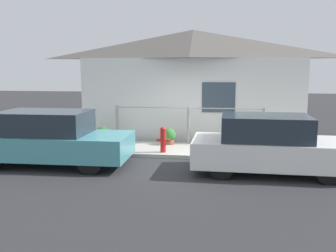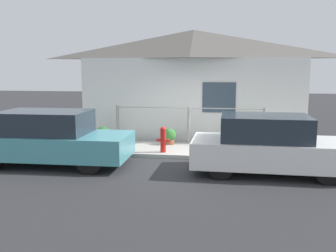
{
  "view_description": "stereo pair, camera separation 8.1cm",
  "coord_description": "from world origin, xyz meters",
  "px_view_note": "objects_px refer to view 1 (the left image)",
  "views": [
    {
      "loc": [
        1.04,
        -10.31,
        2.55
      ],
      "look_at": [
        -0.47,
        0.3,
        0.9
      ],
      "focal_mm": 40.0,
      "sensor_mm": 36.0,
      "label": 1
    },
    {
      "loc": [
        1.12,
        -10.3,
        2.55
      ],
      "look_at": [
        -0.47,
        0.3,
        0.9
      ],
      "focal_mm": 40.0,
      "sensor_mm": 36.0,
      "label": 2
    }
  ],
  "objects_px": {
    "potted_plant_by_fence": "(102,135)",
    "car_left": "(50,138)",
    "car_right": "(269,145)",
    "potted_plant_corner": "(242,134)",
    "fire_hydrant": "(163,139)",
    "potted_plant_near_hydrant": "(169,136)"
  },
  "relations": [
    {
      "from": "car_right",
      "to": "fire_hydrant",
      "type": "height_order",
      "value": "car_right"
    },
    {
      "from": "car_right",
      "to": "potted_plant_near_hydrant",
      "type": "height_order",
      "value": "car_right"
    },
    {
      "from": "potted_plant_by_fence",
      "to": "potted_plant_corner",
      "type": "distance_m",
      "value": 4.47
    },
    {
      "from": "car_right",
      "to": "potted_plant_by_fence",
      "type": "relative_size",
      "value": 6.49
    },
    {
      "from": "fire_hydrant",
      "to": "potted_plant_corner",
      "type": "bearing_deg",
      "value": 25.83
    },
    {
      "from": "car_right",
      "to": "fire_hydrant",
      "type": "relative_size",
      "value": 5.01
    },
    {
      "from": "car_left",
      "to": "potted_plant_near_hydrant",
      "type": "bearing_deg",
      "value": 42.03
    },
    {
      "from": "car_left",
      "to": "fire_hydrant",
      "type": "height_order",
      "value": "car_left"
    },
    {
      "from": "car_left",
      "to": "potted_plant_corner",
      "type": "distance_m",
      "value": 5.79
    },
    {
      "from": "car_right",
      "to": "potted_plant_near_hydrant",
      "type": "bearing_deg",
      "value": 138.09
    },
    {
      "from": "fire_hydrant",
      "to": "potted_plant_near_hydrant",
      "type": "distance_m",
      "value": 1.19
    },
    {
      "from": "fire_hydrant",
      "to": "potted_plant_by_fence",
      "type": "height_order",
      "value": "fire_hydrant"
    },
    {
      "from": "car_left",
      "to": "potted_plant_near_hydrant",
      "type": "height_order",
      "value": "car_left"
    },
    {
      "from": "car_right",
      "to": "potted_plant_corner",
      "type": "bearing_deg",
      "value": 101.94
    },
    {
      "from": "potted_plant_near_hydrant",
      "to": "potted_plant_corner",
      "type": "distance_m",
      "value": 2.33
    },
    {
      "from": "fire_hydrant",
      "to": "potted_plant_corner",
      "type": "height_order",
      "value": "fire_hydrant"
    },
    {
      "from": "potted_plant_near_hydrant",
      "to": "potted_plant_by_fence",
      "type": "bearing_deg",
      "value": -170.12
    },
    {
      "from": "car_left",
      "to": "car_right",
      "type": "bearing_deg",
      "value": -0.94
    },
    {
      "from": "potted_plant_corner",
      "to": "car_left",
      "type": "bearing_deg",
      "value": -153.27
    },
    {
      "from": "car_left",
      "to": "fire_hydrant",
      "type": "bearing_deg",
      "value": 26.5
    },
    {
      "from": "potted_plant_by_fence",
      "to": "car_left",
      "type": "bearing_deg",
      "value": -107.18
    },
    {
      "from": "potted_plant_by_fence",
      "to": "potted_plant_near_hydrant",
      "type": "bearing_deg",
      "value": 9.88
    }
  ]
}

